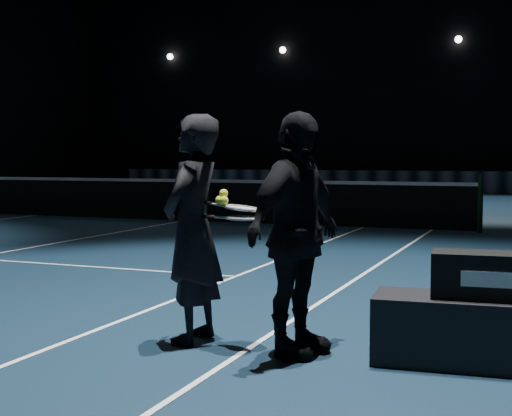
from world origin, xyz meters
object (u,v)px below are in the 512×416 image
Objects in this scene: racket_bag at (491,276)px; player_a at (193,229)px; player_b at (295,234)px; player_bench at (490,333)px; tennis_balls at (222,198)px; racket_upper at (242,208)px; racket_lower at (245,218)px.

racket_bag is 2.19m from player_a.
racket_bag is 0.45× the size of player_b.
racket_bag is at bearing 92.73° from player_a.
player_bench is 12.96× the size of tennis_balls.
racket_upper reaches higher than player_bench.
player_a and player_b have the same top height.
racket_lower is 1.00× the size of racket_upper.
racket_lower is at bearing -179.33° from player_bench.
racket_lower is 0.10m from racket_upper.
player_b is 14.56× the size of tennis_balls.
tennis_balls is at bearing 179.58° from racket_bag.
player_bench is at bearing 9.36° from racket_lower.
tennis_balls is (-1.92, -0.15, 0.88)m from player_bench.
tennis_balls is (-1.92, -0.15, 0.49)m from racket_bag.
player_bench is 2.12m from tennis_balls.
racket_lower is (0.45, -0.03, 0.10)m from player_a.
racket_bag is 0.45× the size of player_a.
player_a is (-2.18, -0.14, 0.25)m from racket_bag.
player_b is (0.85, -0.06, 0.00)m from player_a.
tennis_balls is at bearing -170.43° from racket_upper.
racket_lower reaches higher than player_bench.
racket_bag is 6.48× the size of tennis_balls.
player_bench is at bearing 4.52° from tennis_balls.
racket_bag is at bearing 9.36° from racket_lower.
player_a is 2.57× the size of racket_upper.
racket_lower is at bearing 101.95° from player_b.
racket_bag is (0.00, 0.00, 0.39)m from player_bench.
racket_bag is 1.14× the size of racket_lower.
racket_upper is at bearing 179.14° from player_bench.
player_bench is 2.29× the size of racket_lower.
player_a is 0.35m from tennis_balls.
player_bench is 0.89× the size of player_b.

